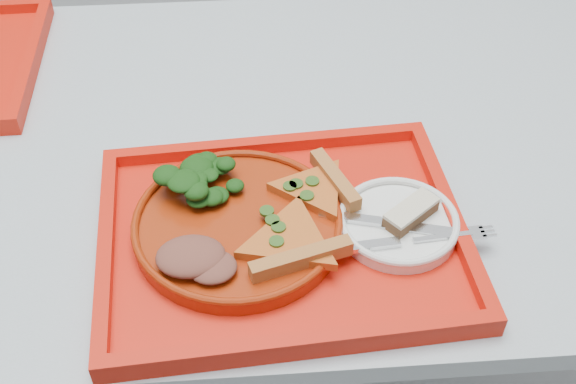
# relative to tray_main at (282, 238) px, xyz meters

# --- Properties ---
(table) EXTENTS (1.60, 0.80, 0.75)m
(table) POSITION_rel_tray_main_xyz_m (-0.12, 0.21, -0.08)
(table) COLOR #9DA8B0
(table) RESTS_ON ground
(tray_main) EXTENTS (0.47, 0.38, 0.01)m
(tray_main) POSITION_rel_tray_main_xyz_m (0.00, 0.00, 0.00)
(tray_main) COLOR red
(tray_main) RESTS_ON table
(dinner_plate) EXTENTS (0.26, 0.26, 0.02)m
(dinner_plate) POSITION_rel_tray_main_xyz_m (-0.06, 0.01, 0.02)
(dinner_plate) COLOR maroon
(dinner_plate) RESTS_ON tray_main
(side_plate) EXTENTS (0.15, 0.15, 0.01)m
(side_plate) POSITION_rel_tray_main_xyz_m (0.14, 0.00, 0.01)
(side_plate) COLOR white
(side_plate) RESTS_ON tray_main
(pizza_slice_a) EXTENTS (0.16, 0.17, 0.02)m
(pizza_slice_a) POSITION_rel_tray_main_xyz_m (0.01, -0.03, 0.03)
(pizza_slice_a) COLOR orange
(pizza_slice_a) RESTS_ON dinner_plate
(pizza_slice_b) EXTENTS (0.15, 0.14, 0.02)m
(pizza_slice_b) POSITION_rel_tray_main_xyz_m (0.04, 0.06, 0.03)
(pizza_slice_b) COLOR orange
(pizza_slice_b) RESTS_ON dinner_plate
(salad_heap) EXTENTS (0.10, 0.09, 0.05)m
(salad_heap) POSITION_rel_tray_main_xyz_m (-0.10, 0.07, 0.05)
(salad_heap) COLOR black
(salad_heap) RESTS_ON dinner_plate
(meat_portion) EXTENTS (0.08, 0.07, 0.02)m
(meat_portion) POSITION_rel_tray_main_xyz_m (-0.11, -0.05, 0.04)
(meat_portion) COLOR brown
(meat_portion) RESTS_ON dinner_plate
(dessert_bar) EXTENTS (0.08, 0.07, 0.02)m
(dessert_bar) POSITION_rel_tray_main_xyz_m (0.16, 0.00, 0.03)
(dessert_bar) COLOR #4B2719
(dessert_bar) RESTS_ON side_plate
(knife) EXTENTS (0.18, 0.06, 0.01)m
(knife) POSITION_rel_tray_main_xyz_m (0.14, -0.01, 0.02)
(knife) COLOR silver
(knife) RESTS_ON side_plate
(fork) EXTENTS (0.19, 0.04, 0.01)m
(fork) POSITION_rel_tray_main_xyz_m (0.15, -0.04, 0.02)
(fork) COLOR silver
(fork) RESTS_ON side_plate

